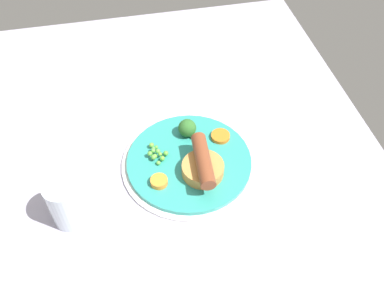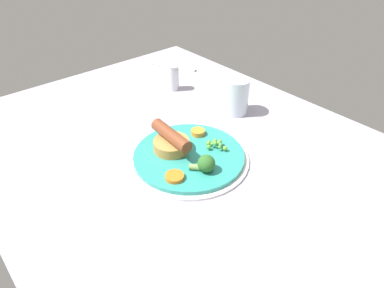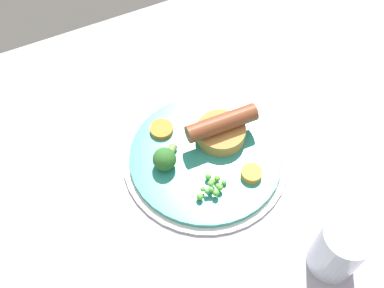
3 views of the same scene
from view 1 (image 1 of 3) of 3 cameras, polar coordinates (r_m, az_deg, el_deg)
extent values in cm
cube|color=#9E99AD|center=(82.15, -1.31, -4.35)|extent=(110.00, 80.00, 3.00)
cylinder|color=silver|center=(81.88, -0.39, -2.58)|extent=(25.76, 25.76, 0.50)
cylinder|color=teal|center=(81.53, -0.39, -2.38)|extent=(23.70, 23.70, 1.40)
cylinder|color=#BC8442|center=(78.13, 1.46, -3.36)|extent=(7.73, 7.73, 2.29)
cylinder|color=#33190C|center=(77.35, 1.47, -2.90)|extent=(6.18, 6.18, 0.30)
cylinder|color=brown|center=(76.16, 1.49, -2.19)|extent=(11.43, 3.41, 2.75)
sphere|color=#67B538|center=(82.66, -5.41, -0.16)|extent=(1.00, 1.00, 1.00)
sphere|color=#58A73C|center=(80.96, -5.63, -1.29)|extent=(0.99, 0.99, 0.99)
sphere|color=#5DB33C|center=(81.06, -3.50, -1.23)|extent=(0.96, 0.96, 0.96)
sphere|color=#5DAA45|center=(81.12, -5.18, -0.89)|extent=(0.84, 0.84, 0.84)
sphere|color=#5DB245|center=(80.85, -4.56, -0.96)|extent=(0.93, 0.93, 0.93)
sphere|color=#66A73B|center=(80.74, -4.27, -1.35)|extent=(0.77, 0.77, 0.77)
sphere|color=#63B535|center=(80.37, -3.97, -1.92)|extent=(0.92, 0.92, 0.92)
sphere|color=#60AF3B|center=(80.48, -4.97, -1.64)|extent=(0.91, 0.91, 0.91)
sphere|color=#52A448|center=(81.62, -5.18, -0.63)|extent=(0.78, 0.78, 0.78)
sphere|color=#60A93E|center=(80.42, -5.15, -1.77)|extent=(0.97, 0.97, 0.97)
sphere|color=#55AF3C|center=(81.98, -4.78, -0.42)|extent=(0.73, 0.73, 0.73)
sphere|color=#5BAD42|center=(80.17, -4.50, -2.53)|extent=(0.83, 0.83, 0.83)
sphere|color=#2D6628|center=(83.96, -0.64, 2.15)|extent=(3.56, 3.56, 3.56)
cylinder|color=#7A9E56|center=(83.90, 0.59, 0.95)|extent=(2.59, 2.50, 1.25)
cylinder|color=orange|center=(84.51, 3.81, 1.05)|extent=(4.94, 4.94, 0.81)
cylinder|color=orange|center=(77.37, -4.42, -4.99)|extent=(4.43, 4.43, 1.12)
cylinder|color=silver|center=(74.36, -16.33, -7.43)|extent=(6.24, 6.24, 9.28)
camera|label=2|loc=(1.07, 18.24, 36.96)|focal=32.00mm
camera|label=3|loc=(0.72, -36.75, 35.95)|focal=40.00mm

